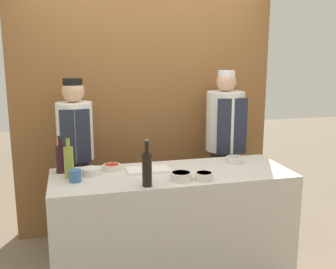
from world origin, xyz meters
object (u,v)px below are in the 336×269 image
(chef_left, at_px, (76,159))
(sauce_bowl_orange, at_px, (204,176))
(bottle_oil, at_px, (69,161))
(bottle_soy, at_px, (147,168))
(cup_blue, at_px, (75,176))
(sauce_bowl_yellow, at_px, (91,171))
(cutting_board, at_px, (148,170))
(sauce_bowl_white, at_px, (181,176))
(sauce_bowl_brown, at_px, (235,159))
(bottle_wine, at_px, (61,158))
(sauce_bowl_red, at_px, (112,167))
(chef_right, at_px, (224,148))

(chef_left, bearing_deg, sauce_bowl_orange, -45.54)
(sauce_bowl_orange, height_order, bottle_oil, bottle_oil)
(bottle_soy, xyz_separation_m, cup_blue, (-0.49, 0.23, -0.09))
(bottle_soy, height_order, chef_left, chef_left)
(sauce_bowl_yellow, bearing_deg, cutting_board, -1.62)
(sauce_bowl_white, relative_size, sauce_bowl_orange, 1.19)
(cup_blue, bearing_deg, sauce_bowl_brown, 8.01)
(sauce_bowl_yellow, distance_m, bottle_wine, 0.27)
(sauce_bowl_brown, relative_size, sauce_bowl_yellow, 1.03)
(bottle_oil, bearing_deg, sauce_bowl_white, -17.98)
(sauce_bowl_red, relative_size, cup_blue, 1.59)
(cutting_board, bearing_deg, chef_left, 132.01)
(sauce_bowl_white, relative_size, cutting_board, 0.48)
(sauce_bowl_red, xyz_separation_m, sauce_bowl_yellow, (-0.17, -0.08, 0.00))
(sauce_bowl_brown, distance_m, cutting_board, 0.78)
(bottle_wine, distance_m, chef_right, 1.65)
(bottle_soy, relative_size, bottle_oil, 1.02)
(cutting_board, xyz_separation_m, bottle_oil, (-0.61, -0.02, 0.12))
(sauce_bowl_white, relative_size, sauce_bowl_yellow, 1.15)
(sauce_bowl_red, xyz_separation_m, bottle_wine, (-0.39, 0.04, 0.09))
(sauce_bowl_white, height_order, sauce_bowl_yellow, sauce_bowl_white)
(sauce_bowl_red, distance_m, bottle_oil, 0.37)
(sauce_bowl_white, xyz_separation_m, chef_right, (0.71, 0.89, -0.04))
(chef_left, height_order, chef_right, chef_right)
(sauce_bowl_white, bearing_deg, bottle_wine, 154.47)
(sauce_bowl_yellow, relative_size, bottle_oil, 0.44)
(bottle_oil, bearing_deg, sauce_bowl_red, 18.70)
(cutting_board, distance_m, bottle_wine, 0.69)
(sauce_bowl_orange, relative_size, bottle_soy, 0.41)
(sauce_bowl_brown, relative_size, sauce_bowl_red, 1.04)
(sauce_bowl_brown, xyz_separation_m, chef_right, (0.13, 0.55, -0.04))
(sauce_bowl_red, distance_m, chef_right, 1.29)
(sauce_bowl_yellow, relative_size, sauce_bowl_orange, 1.04)
(chef_left, distance_m, chef_right, 1.46)
(sauce_bowl_brown, xyz_separation_m, chef_left, (-1.33, 0.55, -0.05))
(sauce_bowl_yellow, xyz_separation_m, cutting_board, (0.45, -0.01, -0.02))
(sauce_bowl_red, xyz_separation_m, chef_right, (1.18, 0.52, -0.04))
(sauce_bowl_yellow, bearing_deg, chef_left, 99.60)
(chef_right, bearing_deg, bottle_soy, -135.52)
(sauce_bowl_red, bearing_deg, bottle_wine, 174.36)
(bottle_oil, height_order, chef_left, chef_left)
(sauce_bowl_yellow, bearing_deg, sauce_bowl_brown, 2.19)
(cutting_board, distance_m, cup_blue, 0.59)
(bottle_wine, xyz_separation_m, chef_right, (1.58, 0.48, -0.12))
(sauce_bowl_yellow, bearing_deg, bottle_wine, 151.51)
(sauce_bowl_orange, distance_m, cup_blue, 0.95)
(cutting_board, relative_size, cup_blue, 3.81)
(sauce_bowl_orange, bearing_deg, cutting_board, 138.64)
(bottle_soy, xyz_separation_m, bottle_wine, (-0.59, 0.49, -0.02))
(sauce_bowl_yellow, height_order, chef_left, chef_left)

